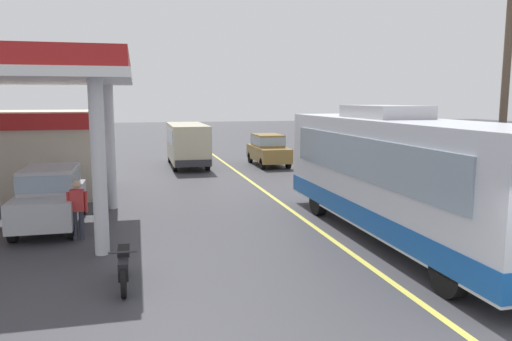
{
  "coord_description": "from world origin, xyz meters",
  "views": [
    {
      "loc": [
        -5.17,
        -5.18,
        3.86
      ],
      "look_at": [
        -1.5,
        10.0,
        1.6
      ],
      "focal_mm": 34.62,
      "sensor_mm": 36.0,
      "label": 1
    }
  ],
  "objects_px": {
    "pedestrian_by_shop": "(51,185)",
    "car_trailing_behind_bus": "(268,148)",
    "pedestrian_near_pump": "(77,207)",
    "motorcycle_parked_forecourt": "(124,265)",
    "car_at_pump": "(50,194)",
    "coach_bus_main": "(400,178)",
    "minibus_opposing_lane": "(187,141)"
  },
  "relations": [
    {
      "from": "pedestrian_by_shop",
      "to": "car_trailing_behind_bus",
      "type": "relative_size",
      "value": 0.4
    },
    {
      "from": "pedestrian_near_pump",
      "to": "car_trailing_behind_bus",
      "type": "distance_m",
      "value": 16.58
    },
    {
      "from": "pedestrian_by_shop",
      "to": "motorcycle_parked_forecourt",
      "type": "bearing_deg",
      "value": -71.54
    },
    {
      "from": "pedestrian_near_pump",
      "to": "pedestrian_by_shop",
      "type": "height_order",
      "value": "same"
    },
    {
      "from": "motorcycle_parked_forecourt",
      "to": "pedestrian_by_shop",
      "type": "height_order",
      "value": "pedestrian_by_shop"
    },
    {
      "from": "car_at_pump",
      "to": "pedestrian_by_shop",
      "type": "xyz_separation_m",
      "value": [
        -0.34,
        2.25,
        -0.08
      ]
    },
    {
      "from": "car_at_pump",
      "to": "pedestrian_by_shop",
      "type": "relative_size",
      "value": 2.53
    },
    {
      "from": "car_at_pump",
      "to": "pedestrian_by_shop",
      "type": "bearing_deg",
      "value": 98.59
    },
    {
      "from": "motorcycle_parked_forecourt",
      "to": "car_trailing_behind_bus",
      "type": "height_order",
      "value": "car_trailing_behind_bus"
    },
    {
      "from": "motorcycle_parked_forecourt",
      "to": "car_trailing_behind_bus",
      "type": "xyz_separation_m",
      "value": [
        7.82,
        17.65,
        0.57
      ]
    },
    {
      "from": "coach_bus_main",
      "to": "car_trailing_behind_bus",
      "type": "height_order",
      "value": "coach_bus_main"
    },
    {
      "from": "pedestrian_by_shop",
      "to": "coach_bus_main",
      "type": "bearing_deg",
      "value": -31.26
    },
    {
      "from": "car_at_pump",
      "to": "car_trailing_behind_bus",
      "type": "distance_m",
      "value": 15.73
    },
    {
      "from": "motorcycle_parked_forecourt",
      "to": "pedestrian_near_pump",
      "type": "distance_m",
      "value": 4.04
    },
    {
      "from": "minibus_opposing_lane",
      "to": "car_at_pump",
      "type": "bearing_deg",
      "value": -113.04
    },
    {
      "from": "car_at_pump",
      "to": "motorcycle_parked_forecourt",
      "type": "relative_size",
      "value": 2.33
    },
    {
      "from": "minibus_opposing_lane",
      "to": "coach_bus_main",
      "type": "bearing_deg",
      "value": -75.98
    },
    {
      "from": "minibus_opposing_lane",
      "to": "motorcycle_parked_forecourt",
      "type": "bearing_deg",
      "value": -99.79
    },
    {
      "from": "coach_bus_main",
      "to": "car_trailing_behind_bus",
      "type": "distance_m",
      "value": 15.87
    },
    {
      "from": "coach_bus_main",
      "to": "motorcycle_parked_forecourt",
      "type": "bearing_deg",
      "value": -166.18
    },
    {
      "from": "car_at_pump",
      "to": "motorcycle_parked_forecourt",
      "type": "bearing_deg",
      "value": -67.84
    },
    {
      "from": "coach_bus_main",
      "to": "car_at_pump",
      "type": "bearing_deg",
      "value": 158.48
    },
    {
      "from": "coach_bus_main",
      "to": "minibus_opposing_lane",
      "type": "distance_m",
      "value": 17.1
    },
    {
      "from": "car_at_pump",
      "to": "minibus_opposing_lane",
      "type": "height_order",
      "value": "minibus_opposing_lane"
    },
    {
      "from": "minibus_opposing_lane",
      "to": "pedestrian_by_shop",
      "type": "bearing_deg",
      "value": -118.71
    },
    {
      "from": "pedestrian_near_pump",
      "to": "car_trailing_behind_bus",
      "type": "relative_size",
      "value": 0.4
    },
    {
      "from": "coach_bus_main",
      "to": "pedestrian_by_shop",
      "type": "bearing_deg",
      "value": 148.74
    },
    {
      "from": "motorcycle_parked_forecourt",
      "to": "pedestrian_by_shop",
      "type": "relative_size",
      "value": 1.08
    },
    {
      "from": "pedestrian_near_pump",
      "to": "car_at_pump",
      "type": "bearing_deg",
      "value": 118.58
    },
    {
      "from": "pedestrian_by_shop",
      "to": "car_trailing_behind_bus",
      "type": "distance_m",
      "value": 14.33
    },
    {
      "from": "coach_bus_main",
      "to": "pedestrian_by_shop",
      "type": "height_order",
      "value": "coach_bus_main"
    },
    {
      "from": "car_trailing_behind_bus",
      "to": "pedestrian_near_pump",
      "type": "bearing_deg",
      "value": -123.37
    }
  ]
}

